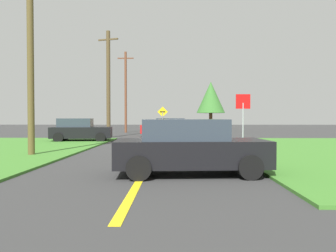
{
  "coord_description": "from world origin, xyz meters",
  "views": [
    {
      "loc": [
        0.91,
        -20.01,
        1.66
      ],
      "look_at": [
        0.48,
        4.43,
        1.06
      ],
      "focal_mm": 35.52,
      "sensor_mm": 36.0,
      "label": 1
    }
  ],
  "objects_px": {
    "stop_sign": "(243,110)",
    "utility_pole_far": "(126,91)",
    "oak_tree_left": "(211,98)",
    "car_approaching_junction": "(167,127)",
    "direction_sign": "(163,118)",
    "utility_pole_near": "(30,48)",
    "parked_car_near_building": "(80,130)",
    "car_behind_on_main_road": "(189,147)",
    "utility_pole_mid": "(108,83)"
  },
  "relations": [
    {
      "from": "stop_sign",
      "to": "oak_tree_left",
      "type": "relative_size",
      "value": 0.49
    },
    {
      "from": "parked_car_near_building",
      "to": "utility_pole_near",
      "type": "relative_size",
      "value": 0.47
    },
    {
      "from": "direction_sign",
      "to": "oak_tree_left",
      "type": "distance_m",
      "value": 13.64
    },
    {
      "from": "stop_sign",
      "to": "utility_pole_near",
      "type": "xyz_separation_m",
      "value": [
        -10.02,
        -4.39,
        2.53
      ]
    },
    {
      "from": "utility_pole_mid",
      "to": "utility_pole_far",
      "type": "distance_m",
      "value": 9.54
    },
    {
      "from": "oak_tree_left",
      "to": "direction_sign",
      "type": "bearing_deg",
      "value": -114.31
    },
    {
      "from": "utility_pole_far",
      "to": "oak_tree_left",
      "type": "relative_size",
      "value": 1.48
    },
    {
      "from": "parked_car_near_building",
      "to": "utility_pole_near",
      "type": "distance_m",
      "value": 9.66
    },
    {
      "from": "car_behind_on_main_road",
      "to": "utility_pole_far",
      "type": "height_order",
      "value": "utility_pole_far"
    },
    {
      "from": "parked_car_near_building",
      "to": "utility_pole_near",
      "type": "height_order",
      "value": "utility_pole_near"
    },
    {
      "from": "car_approaching_junction",
      "to": "oak_tree_left",
      "type": "distance_m",
      "value": 12.78
    },
    {
      "from": "stop_sign",
      "to": "utility_pole_mid",
      "type": "height_order",
      "value": "utility_pole_mid"
    },
    {
      "from": "car_behind_on_main_road",
      "to": "parked_car_near_building",
      "type": "distance_m",
      "value": 15.06
    },
    {
      "from": "utility_pole_near",
      "to": "direction_sign",
      "type": "height_order",
      "value": "utility_pole_near"
    },
    {
      "from": "stop_sign",
      "to": "car_approaching_junction",
      "type": "xyz_separation_m",
      "value": [
        -4.45,
        11.24,
        -1.32
      ]
    },
    {
      "from": "stop_sign",
      "to": "car_behind_on_main_road",
      "type": "height_order",
      "value": "stop_sign"
    },
    {
      "from": "car_behind_on_main_road",
      "to": "utility_pole_far",
      "type": "distance_m",
      "value": 28.44
    },
    {
      "from": "utility_pole_near",
      "to": "car_approaching_junction",
      "type": "bearing_deg",
      "value": 70.38
    },
    {
      "from": "utility_pole_near",
      "to": "direction_sign",
      "type": "relative_size",
      "value": 3.43
    },
    {
      "from": "car_behind_on_main_road",
      "to": "utility_pole_near",
      "type": "relative_size",
      "value": 0.5
    },
    {
      "from": "car_approaching_junction",
      "to": "utility_pole_near",
      "type": "distance_m",
      "value": 17.03
    },
    {
      "from": "stop_sign",
      "to": "utility_pole_mid",
      "type": "relative_size",
      "value": 0.33
    },
    {
      "from": "parked_car_near_building",
      "to": "direction_sign",
      "type": "distance_m",
      "value": 8.06
    },
    {
      "from": "stop_sign",
      "to": "utility_pole_near",
      "type": "bearing_deg",
      "value": 21.8
    },
    {
      "from": "stop_sign",
      "to": "car_approaching_junction",
      "type": "bearing_deg",
      "value": -70.24
    },
    {
      "from": "utility_pole_far",
      "to": "stop_sign",
      "type": "bearing_deg",
      "value": -63.59
    },
    {
      "from": "car_approaching_junction",
      "to": "utility_pole_far",
      "type": "relative_size",
      "value": 0.5
    },
    {
      "from": "direction_sign",
      "to": "oak_tree_left",
      "type": "bearing_deg",
      "value": 65.69
    },
    {
      "from": "car_behind_on_main_road",
      "to": "stop_sign",
      "type": "bearing_deg",
      "value": 65.12
    },
    {
      "from": "parked_car_near_building",
      "to": "utility_pole_near",
      "type": "xyz_separation_m",
      "value": [
        0.39,
        -8.86,
        3.85
      ]
    },
    {
      "from": "stop_sign",
      "to": "direction_sign",
      "type": "bearing_deg",
      "value": -66.53
    },
    {
      "from": "stop_sign",
      "to": "parked_car_near_building",
      "type": "bearing_deg",
      "value": -25.06
    },
    {
      "from": "car_approaching_junction",
      "to": "utility_pole_far",
      "type": "xyz_separation_m",
      "value": [
        -4.83,
        7.45,
        3.88
      ]
    },
    {
      "from": "utility_pole_near",
      "to": "utility_pole_far",
      "type": "height_order",
      "value": "utility_pole_far"
    },
    {
      "from": "car_behind_on_main_road",
      "to": "parked_car_near_building",
      "type": "relative_size",
      "value": 1.05
    },
    {
      "from": "stop_sign",
      "to": "oak_tree_left",
      "type": "distance_m",
      "value": 22.55
    },
    {
      "from": "stop_sign",
      "to": "parked_car_near_building",
      "type": "distance_m",
      "value": 11.41
    },
    {
      "from": "utility_pole_near",
      "to": "parked_car_near_building",
      "type": "bearing_deg",
      "value": 92.55
    },
    {
      "from": "car_behind_on_main_road",
      "to": "utility_pole_mid",
      "type": "relative_size",
      "value": 0.51
    },
    {
      "from": "car_approaching_junction",
      "to": "oak_tree_left",
      "type": "height_order",
      "value": "oak_tree_left"
    },
    {
      "from": "car_approaching_junction",
      "to": "oak_tree_left",
      "type": "xyz_separation_m",
      "value": [
        5.13,
        11.21,
        3.35
      ]
    },
    {
      "from": "stop_sign",
      "to": "parked_car_near_building",
      "type": "height_order",
      "value": "stop_sign"
    },
    {
      "from": "stop_sign",
      "to": "utility_pole_far",
      "type": "distance_m",
      "value": 21.03
    },
    {
      "from": "parked_car_near_building",
      "to": "oak_tree_left",
      "type": "distance_m",
      "value": 21.4
    },
    {
      "from": "stop_sign",
      "to": "direction_sign",
      "type": "height_order",
      "value": "stop_sign"
    },
    {
      "from": "car_behind_on_main_road",
      "to": "oak_tree_left",
      "type": "relative_size",
      "value": 0.74
    },
    {
      "from": "car_approaching_junction",
      "to": "oak_tree_left",
      "type": "bearing_deg",
      "value": -115.29
    },
    {
      "from": "oak_tree_left",
      "to": "car_behind_on_main_road",
      "type": "bearing_deg",
      "value": -97.45
    },
    {
      "from": "oak_tree_left",
      "to": "car_approaching_junction",
      "type": "bearing_deg",
      "value": -114.6
    },
    {
      "from": "utility_pole_mid",
      "to": "utility_pole_far",
      "type": "xyz_separation_m",
      "value": [
        0.06,
        9.54,
        0.13
      ]
    }
  ]
}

